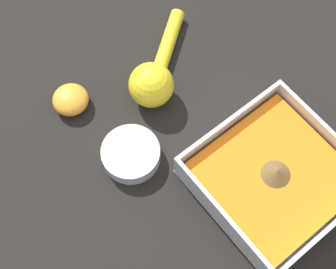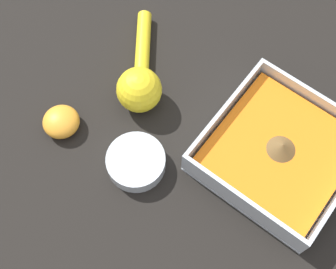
{
  "view_description": "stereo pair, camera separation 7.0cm",
  "coord_description": "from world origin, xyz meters",
  "px_view_note": "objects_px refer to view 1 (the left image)",
  "views": [
    {
      "loc": [
        0.24,
        0.07,
        0.66
      ],
      "look_at": [
        0.06,
        -0.16,
        0.03
      ],
      "focal_mm": 50.0,
      "sensor_mm": 36.0,
      "label": 1
    },
    {
      "loc": [
        0.29,
        0.02,
        0.66
      ],
      "look_at": [
        0.06,
        -0.16,
        0.03
      ],
      "focal_mm": 50.0,
      "sensor_mm": 36.0,
      "label": 2
    }
  ],
  "objects_px": {
    "square_dish": "(274,178)",
    "spice_bowl": "(131,154)",
    "lemon_half": "(71,100)",
    "lemon_squeezer": "(154,77)"
  },
  "relations": [
    {
      "from": "spice_bowl",
      "to": "square_dish",
      "type": "bearing_deg",
      "value": 130.9
    },
    {
      "from": "spice_bowl",
      "to": "lemon_squeezer",
      "type": "relative_size",
      "value": 0.51
    },
    {
      "from": "square_dish",
      "to": "spice_bowl",
      "type": "bearing_deg",
      "value": -49.1
    },
    {
      "from": "spice_bowl",
      "to": "lemon_squeezer",
      "type": "xyz_separation_m",
      "value": [
        -0.1,
        -0.07,
        0.02
      ]
    },
    {
      "from": "lemon_squeezer",
      "to": "lemon_half",
      "type": "distance_m",
      "value": 0.14
    },
    {
      "from": "lemon_half",
      "to": "spice_bowl",
      "type": "bearing_deg",
      "value": 98.39
    },
    {
      "from": "lemon_half",
      "to": "lemon_squeezer",
      "type": "bearing_deg",
      "value": 154.71
    },
    {
      "from": "square_dish",
      "to": "spice_bowl",
      "type": "xyz_separation_m",
      "value": [
        0.14,
        -0.16,
        -0.01
      ]
    },
    {
      "from": "spice_bowl",
      "to": "lemon_half",
      "type": "relative_size",
      "value": 1.54
    },
    {
      "from": "lemon_squeezer",
      "to": "lemon_half",
      "type": "height_order",
      "value": "lemon_squeezer"
    }
  ]
}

